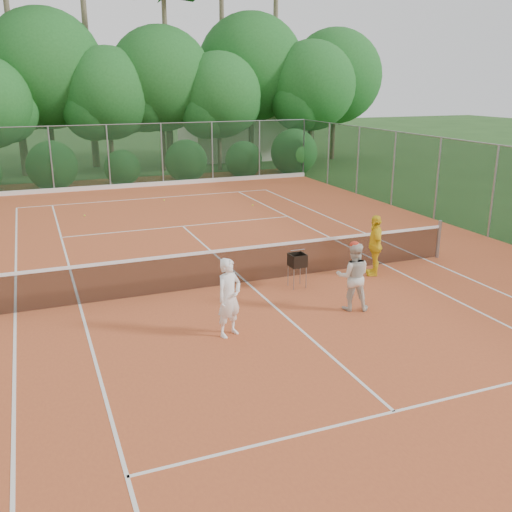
{
  "coord_description": "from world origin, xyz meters",
  "views": [
    {
      "loc": [
        -4.86,
        -12.79,
        4.92
      ],
      "look_at": [
        -0.23,
        -1.2,
        1.1
      ],
      "focal_mm": 40.0,
      "sensor_mm": 36.0,
      "label": 1
    }
  ],
  "objects_px": {
    "player_white": "(229,298)",
    "player_center_grp": "(353,276)",
    "ball_hopper": "(297,261)",
    "player_yellow": "(375,245)"
  },
  "relations": [
    {
      "from": "player_yellow",
      "to": "player_white",
      "type": "bearing_deg",
      "value": -40.99
    },
    {
      "from": "player_center_grp",
      "to": "player_yellow",
      "type": "bearing_deg",
      "value": 46.47
    },
    {
      "from": "player_center_grp",
      "to": "player_white",
      "type": "bearing_deg",
      "value": -174.63
    },
    {
      "from": "player_white",
      "to": "ball_hopper",
      "type": "distance_m",
      "value": 3.23
    },
    {
      "from": "player_center_grp",
      "to": "player_yellow",
      "type": "xyz_separation_m",
      "value": [
        1.79,
        1.89,
        0.02
      ]
    },
    {
      "from": "player_center_grp",
      "to": "ball_hopper",
      "type": "height_order",
      "value": "player_center_grp"
    },
    {
      "from": "player_center_grp",
      "to": "ball_hopper",
      "type": "bearing_deg",
      "value": 106.25
    },
    {
      "from": "player_white",
      "to": "player_yellow",
      "type": "relative_size",
      "value": 1.0
    },
    {
      "from": "ball_hopper",
      "to": "player_center_grp",
      "type": "bearing_deg",
      "value": -77.96
    },
    {
      "from": "player_white",
      "to": "player_center_grp",
      "type": "relative_size",
      "value": 1.02
    }
  ]
}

